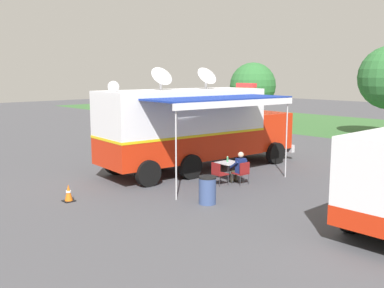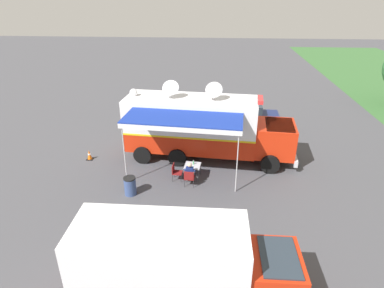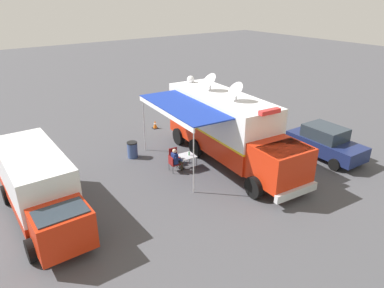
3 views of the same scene
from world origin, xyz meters
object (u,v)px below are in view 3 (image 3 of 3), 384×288
at_px(water_bottle, 189,153).
at_px(seated_responder, 176,159).
at_px(traffic_cone, 155,124).
at_px(support_truck, 39,187).
at_px(folding_chair_at_table, 173,163).
at_px(folding_chair_beside_table, 174,155).
at_px(folding_table, 187,156).
at_px(car_behind_truck, 325,142).
at_px(command_truck, 228,127).
at_px(trash_bin, 132,150).

bearing_deg(water_bottle, seated_responder, -10.08).
distance_m(traffic_cone, support_truck, 10.77).
bearing_deg(traffic_cone, folding_chair_at_table, 67.93).
bearing_deg(traffic_cone, seated_responder, 69.56).
xyz_separation_m(folding_chair_at_table, folding_chair_beside_table, (-0.55, -0.75, 0.00)).
height_order(folding_table, seated_responder, seated_responder).
relative_size(water_bottle, support_truck, 0.03).
bearing_deg(traffic_cone, car_behind_truck, 119.96).
relative_size(folding_table, folding_chair_at_table, 1.00).
bearing_deg(folding_chair_beside_table, command_truck, 152.84).
relative_size(water_bottle, car_behind_truck, 0.05).
bearing_deg(folding_chair_beside_table, seated_responder, 64.50).
relative_size(folding_chair_beside_table, car_behind_truck, 0.20).
height_order(folding_chair_beside_table, car_behind_truck, car_behind_truck).
height_order(folding_table, trash_bin, trash_bin).
relative_size(folding_table, trash_bin, 0.95).
bearing_deg(folding_chair_beside_table, car_behind_truck, 150.00).
xyz_separation_m(water_bottle, seated_responder, (0.72, -0.13, -0.18)).
height_order(command_truck, water_bottle, command_truck).
bearing_deg(water_bottle, folding_chair_beside_table, -68.10).
relative_size(folding_chair_at_table, support_truck, 0.13).
height_order(command_truck, support_truck, command_truck).
bearing_deg(folding_table, trash_bin, -59.17).
bearing_deg(car_behind_truck, support_truck, -13.00).
relative_size(water_bottle, traffic_cone, 0.39).
bearing_deg(command_truck, car_behind_truck, 148.50).
bearing_deg(trash_bin, seated_responder, 111.52).
distance_m(command_truck, water_bottle, 2.53).
bearing_deg(folding_chair_at_table, water_bottle, 170.94).
xyz_separation_m(folding_chair_at_table, traffic_cone, (-2.40, -5.92, -0.23)).
bearing_deg(car_behind_truck, folding_chair_at_table, -23.79).
distance_m(folding_chair_at_table, trash_bin, 2.89).
bearing_deg(folding_chair_beside_table, trash_bin, -53.99).
distance_m(seated_responder, trash_bin, 2.97).
height_order(water_bottle, seated_responder, seated_responder).
xyz_separation_m(folding_table, support_truck, (7.22, 0.05, 0.71)).
bearing_deg(command_truck, trash_bin, -39.47).
bearing_deg(water_bottle, car_behind_truck, 154.45).
xyz_separation_m(command_truck, water_bottle, (2.23, -0.44, -1.11)).
bearing_deg(support_truck, folding_chair_beside_table, -172.66).
xyz_separation_m(folding_chair_at_table, trash_bin, (0.90, -2.74, -0.06)).
xyz_separation_m(command_truck, support_truck, (9.56, -0.43, -0.56)).
bearing_deg(seated_responder, trash_bin, -68.48).
bearing_deg(support_truck, folding_chair_at_table, -178.63).
bearing_deg(traffic_cone, support_truck, 34.54).
bearing_deg(folding_table, command_truck, 168.48).
relative_size(folding_chair_beside_table, support_truck, 0.13).
xyz_separation_m(traffic_cone, car_behind_truck, (-5.39, 9.36, 0.60)).
relative_size(folding_chair_at_table, seated_responder, 0.70).
bearing_deg(folding_table, seated_responder, -8.14).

